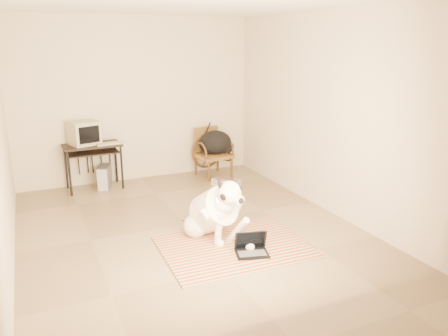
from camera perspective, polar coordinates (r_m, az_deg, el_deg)
floor at (r=5.75m, az=-5.27°, el=-7.29°), size 4.50×4.50×0.00m
ceiling at (r=5.30m, az=-6.06°, el=20.61°), size 4.50×4.50×0.00m
wall_back at (r=7.51m, az=-11.31°, el=8.67°), size 4.50×0.00×4.50m
wall_front at (r=3.36m, az=6.97°, el=0.09°), size 4.50×0.00×4.50m
wall_right at (r=6.29m, az=11.99°, el=7.27°), size 0.00×4.50×4.50m
rug at (r=5.11m, az=1.30°, el=-10.22°), size 1.67×1.29×0.02m
dog at (r=5.18m, az=-1.32°, el=-5.78°), size 0.62×1.12×0.87m
laptop at (r=4.92m, az=3.61°, el=-10.40°), size 0.41×0.34×0.25m
computer_desk at (r=7.21m, az=-16.78°, el=2.16°), size 0.89×0.52×0.73m
crt_monitor at (r=7.19m, az=-17.82°, el=4.39°), size 0.51×0.49×0.37m
desk_keyboard at (r=7.12m, az=-14.65°, el=3.12°), size 0.44×0.19×0.03m
pc_tower at (r=7.31m, az=-15.34°, el=-1.15°), size 0.29×0.43×0.37m
rattan_chair at (r=7.68m, az=-1.58°, el=2.10°), size 0.63×0.61×0.84m
backpack at (r=7.61m, az=-0.94°, el=3.21°), size 0.63×0.48×0.43m
sneaker_left at (r=7.20m, az=-0.59°, el=-1.98°), size 0.21×0.32×0.10m
sneaker_right at (r=7.07m, az=1.33°, el=-2.30°), size 0.32×0.30×0.11m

